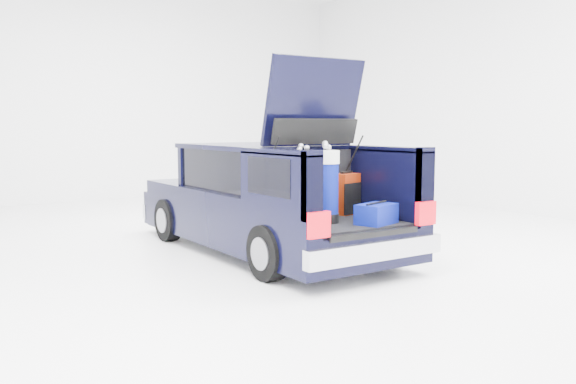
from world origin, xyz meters
TOP-DOWN VIEW (x-y plane):
  - ground at (0.00, 0.00)m, footprint 14.00×14.00m
  - car at (-0.00, 0.11)m, footprint 1.87×4.65m
  - red_suitcase at (0.48, -1.09)m, footprint 0.36×0.28m
  - black_golf_bag at (-0.27, -1.22)m, footprint 0.28×0.33m
  - blue_golf_bag at (-0.13, -1.48)m, footprint 0.36×0.36m
  - blue_duffel at (0.28, -1.86)m, footprint 0.54×0.43m

SIDE VIEW (x-z plane):
  - ground at x=0.00m, z-range 0.00..0.00m
  - car at x=0.00m, z-range -0.56..1.91m
  - blue_duffel at x=0.28m, z-range 0.59..0.83m
  - red_suitcase at x=0.48m, z-range 0.58..1.11m
  - black_golf_bag at x=-0.27m, z-range 0.56..1.43m
  - blue_golf_bag at x=-0.13m, z-range 0.56..1.48m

